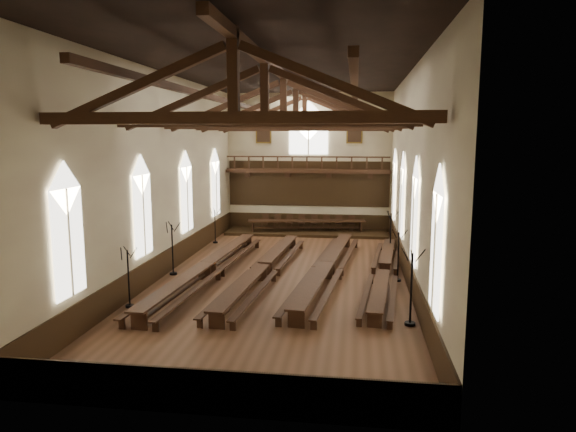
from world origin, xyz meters
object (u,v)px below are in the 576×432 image
dais (307,232)px  refectory_row_c (328,266)px  candelabrum_left_near (129,289)px  candelabrum_left_mid (173,259)px  candelabrum_left_far (215,232)px  refectory_row_b (264,267)px  candelabrum_right_far (390,241)px  candelabrum_right_mid (398,266)px  refectory_row_a (208,266)px  refectory_row_d (385,270)px  high_table (307,222)px  candelabrum_right_near (411,302)px

dais → refectory_row_c: bearing=-79.2°
candelabrum_left_near → candelabrum_left_mid: bearing=90.0°
candelabrum_left_far → candelabrum_left_mid: bearing=-90.0°
refectory_row_b → refectory_row_c: bearing=11.4°
candelabrum_left_mid → candelabrum_right_far: 12.62m
refectory_row_c → candelabrum_right_mid: 3.39m
refectory_row_a → refectory_row_d: 8.63m
refectory_row_d → candelabrum_left_near: 11.85m
refectory_row_b → high_table: bearing=85.4°
candelabrum_right_mid → candelabrum_left_near: bearing=-154.3°
candelabrum_right_far → refectory_row_a: bearing=-145.5°
candelabrum_right_near → candelabrum_right_mid: bearing=90.0°
dais → candelabrum_right_far: 8.04m
refectory_row_d → candelabrum_left_far: size_ratio=5.99×
dais → high_table: bearing=89.3°
candelabrum_left_far → refectory_row_a: bearing=-76.9°
candelabrum_left_near → candelabrum_right_near: bearing=-2.8°
refectory_row_d → candelabrum_right_near: size_ratio=4.76×
candelabrum_left_mid → candelabrum_right_far: (11.10, 6.01, -0.03)m
refectory_row_c → candelabrum_left_mid: 7.76m
candelabrum_left_near → candelabrum_left_far: 12.86m
refectory_row_b → candelabrum_left_mid: candelabrum_left_mid is taller
candelabrum_left_near → refectory_row_c: bearing=36.1°
high_table → refectory_row_b: bearing=-94.6°
candelabrum_right_mid → candelabrum_right_near: bearing=-90.0°
candelabrum_right_far → refectory_row_c: bearing=-121.9°
refectory_row_a → candelabrum_left_near: 5.08m
refectory_row_a → high_table: (3.70, 12.15, 0.28)m
refectory_row_b → candelabrum_right_mid: (6.46, 0.32, 0.22)m
refectory_row_b → refectory_row_d: 5.87m
candelabrum_left_near → candelabrum_left_mid: candelabrum_left_mid is taller
dais → candelabrum_right_mid: 12.79m
refectory_row_d → candelabrum_left_mid: candelabrum_left_mid is taller
candelabrum_right_near → candelabrum_left_near: bearing=177.2°
candelabrum_left_near → candelabrum_right_near: size_ratio=0.87×
candelabrum_left_mid → candelabrum_right_near: bearing=-26.7°
refectory_row_b → dais: size_ratio=1.27×
refectory_row_b → candelabrum_right_near: size_ratio=5.03×
high_table → refectory_row_c: bearing=-79.2°
refectory_row_c → candelabrum_right_far: size_ratio=5.71×
dais → candelabrum_left_far: (-5.59, -4.00, 0.60)m
candelabrum_left_mid → candelabrum_left_far: bearing=90.0°
refectory_row_a → candelabrum_right_mid: 9.23m
candelabrum_left_mid → candelabrum_right_mid: 11.10m
refectory_row_b → candelabrum_right_far: candelabrum_right_far is taller
candelabrum_right_far → refectory_row_b: bearing=-137.0°
candelabrum_left_far → candelabrum_right_mid: (11.10, -7.53, 0.07)m
candelabrum_right_near → candelabrum_right_far: candelabrum_right_near is taller
high_table → candelabrum_right_near: 18.26m
refectory_row_a → candelabrum_right_far: 11.17m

